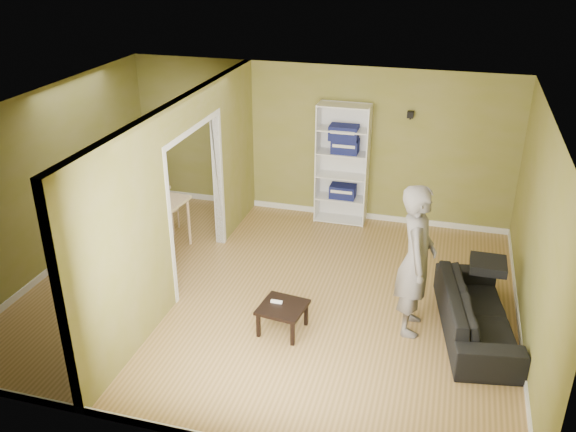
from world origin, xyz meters
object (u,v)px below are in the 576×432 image
(chair_near, at_px, (125,238))
(chair_far, at_px, (166,206))
(sofa, at_px, (478,306))
(chair_left, at_px, (97,215))
(dining_table, at_px, (140,205))
(coffee_table, at_px, (283,309))
(bookshelf, at_px, (343,163))
(person, at_px, (417,248))

(chair_near, relative_size, chair_far, 1.11)
(sofa, xyz_separation_m, chair_far, (-4.89, 1.57, 0.06))
(chair_left, distance_m, chair_near, 1.09)
(dining_table, relative_size, chair_left, 1.47)
(coffee_table, relative_size, chair_far, 0.61)
(bookshelf, distance_m, chair_left, 4.05)
(bookshelf, distance_m, chair_near, 3.71)
(coffee_table, bearing_deg, chair_left, 156.17)
(dining_table, bearing_deg, bookshelf, 34.43)
(bookshelf, bearing_deg, dining_table, -145.57)
(coffee_table, relative_size, chair_near, 0.55)
(person, bearing_deg, chair_left, 75.04)
(person, height_order, chair_near, person)
(bookshelf, bearing_deg, chair_near, -137.02)
(dining_table, xyz_separation_m, chair_near, (0.07, -0.61, -0.26))
(sofa, bearing_deg, person, 88.35)
(chair_left, bearing_deg, sofa, 102.67)
(bookshelf, bearing_deg, person, -63.47)
(dining_table, relative_size, chair_near, 1.35)
(dining_table, bearing_deg, sofa, -10.25)
(bookshelf, bearing_deg, chair_left, -152.49)
(chair_far, bearing_deg, dining_table, 74.88)
(chair_near, bearing_deg, chair_far, 101.86)
(sofa, relative_size, chair_near, 2.06)
(person, xyz_separation_m, chair_near, (-4.14, 0.40, -0.64))
(person, relative_size, bookshelf, 1.11)
(sofa, bearing_deg, chair_near, 76.96)
(coffee_table, bearing_deg, bookshelf, 88.90)
(sofa, relative_size, chair_left, 2.24)
(person, distance_m, chair_near, 4.20)
(sofa, xyz_separation_m, dining_table, (-4.98, 0.90, 0.36))
(sofa, xyz_separation_m, bookshelf, (-2.23, 2.79, 0.63))
(bookshelf, height_order, chair_near, bookshelf)
(chair_left, bearing_deg, chair_near, 75.15)
(bookshelf, height_order, chair_far, bookshelf)
(person, xyz_separation_m, bookshelf, (-1.45, 2.90, -0.11))
(dining_table, distance_m, chair_near, 0.67)
(dining_table, xyz_separation_m, chair_left, (-0.80, 0.04, -0.29))
(sofa, distance_m, coffee_table, 2.37)
(chair_left, xyz_separation_m, chair_far, (0.90, 0.63, -0.01))
(dining_table, height_order, chair_near, chair_near)
(coffee_table, bearing_deg, sofa, 14.79)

